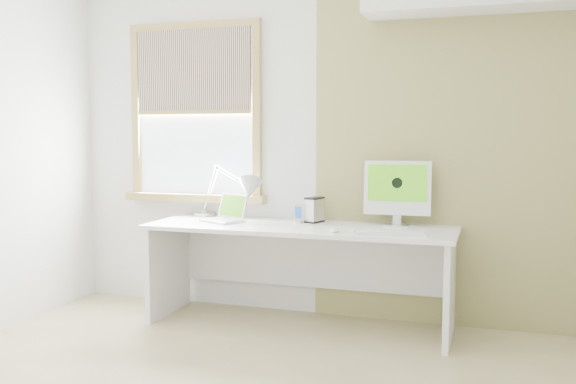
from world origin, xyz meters
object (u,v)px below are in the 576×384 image
at_px(desk, 302,251).
at_px(external_drive, 314,210).
at_px(desk_lamp, 241,192).
at_px(imac, 397,189).
at_px(laptop, 226,214).

bearing_deg(desk, external_drive, 67.59).
relative_size(desk_lamp, imac, 1.44).
height_order(desk, external_drive, external_drive).
xyz_separation_m(desk, laptop, (-0.58, -0.01, 0.25)).
height_order(desk, imac, imac).
xyz_separation_m(desk_lamp, imac, (1.18, 0.06, 0.04)).
distance_m(laptop, external_drive, 0.66).
xyz_separation_m(desk_lamp, laptop, (-0.07, -0.12, -0.16)).
relative_size(desk, imac, 4.65).
bearing_deg(desk_lamp, external_drive, 3.20).
xyz_separation_m(desk, imac, (0.66, 0.16, 0.45)).
bearing_deg(desk_lamp, imac, 2.78).
bearing_deg(desk_lamp, desk, -11.32).
xyz_separation_m(desk, external_drive, (0.06, 0.14, 0.29)).
bearing_deg(laptop, desk, 1.40).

